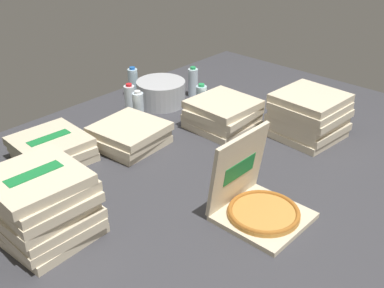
{
  "coord_description": "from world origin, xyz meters",
  "views": [
    {
      "loc": [
        -1.56,
        -1.29,
        1.27
      ],
      "look_at": [
        -0.04,
        0.1,
        0.14
      ],
      "focal_mm": 44.0,
      "sensor_mm": 36.0,
      "label": 1
    }
  ],
  "objects_px": {
    "water_bottle_3": "(193,82)",
    "water_bottle_4": "(138,108)",
    "pizza_stack_center_near": "(223,114)",
    "water_bottle_0": "(130,100)",
    "pizza_stack_right_far": "(52,149)",
    "ice_bucket": "(161,93)",
    "pizza_stack_left_near": "(43,206)",
    "water_bottle_1": "(201,100)",
    "pizza_stack_left_mid": "(309,116)",
    "open_pizza_box": "(257,202)",
    "pizza_stack_right_near": "(129,135)",
    "water_bottle_2": "(133,82)"
  },
  "relations": [
    {
      "from": "pizza_stack_center_near",
      "to": "water_bottle_2",
      "type": "relative_size",
      "value": 1.81
    },
    {
      "from": "pizza_stack_right_near",
      "to": "pizza_stack_left_mid",
      "type": "xyz_separation_m",
      "value": [
        0.77,
        -0.67,
        0.06
      ]
    },
    {
      "from": "water_bottle_4",
      "to": "pizza_stack_center_near",
      "type": "bearing_deg",
      "value": -54.66
    },
    {
      "from": "pizza_stack_left_near",
      "to": "open_pizza_box",
      "type": "bearing_deg",
      "value": -38.82
    },
    {
      "from": "pizza_stack_right_near",
      "to": "water_bottle_4",
      "type": "bearing_deg",
      "value": 37.61
    },
    {
      "from": "open_pizza_box",
      "to": "ice_bucket",
      "type": "relative_size",
      "value": 1.16
    },
    {
      "from": "pizza_stack_center_near",
      "to": "pizza_stack_left_mid",
      "type": "bearing_deg",
      "value": -60.18
    },
    {
      "from": "pizza_stack_center_near",
      "to": "water_bottle_0",
      "type": "relative_size",
      "value": 1.81
    },
    {
      "from": "pizza_stack_right_far",
      "to": "water_bottle_4",
      "type": "bearing_deg",
      "value": -0.07
    },
    {
      "from": "pizza_stack_right_near",
      "to": "water_bottle_1",
      "type": "relative_size",
      "value": 1.91
    },
    {
      "from": "pizza_stack_center_near",
      "to": "pizza_stack_left_near",
      "type": "height_order",
      "value": "pizza_stack_left_near"
    },
    {
      "from": "pizza_stack_right_far",
      "to": "water_bottle_1",
      "type": "distance_m",
      "value": 0.97
    },
    {
      "from": "pizza_stack_left_near",
      "to": "pizza_stack_left_mid",
      "type": "bearing_deg",
      "value": -12.28
    },
    {
      "from": "water_bottle_2",
      "to": "water_bottle_3",
      "type": "height_order",
      "value": "same"
    },
    {
      "from": "pizza_stack_left_near",
      "to": "water_bottle_2",
      "type": "xyz_separation_m",
      "value": [
        1.22,
        0.85,
        -0.05
      ]
    },
    {
      "from": "pizza_stack_right_far",
      "to": "pizza_stack_left_near",
      "type": "height_order",
      "value": "pizza_stack_left_near"
    },
    {
      "from": "pizza_stack_right_near",
      "to": "pizza_stack_left_near",
      "type": "height_order",
      "value": "pizza_stack_left_near"
    },
    {
      "from": "water_bottle_0",
      "to": "water_bottle_2",
      "type": "height_order",
      "value": "same"
    },
    {
      "from": "open_pizza_box",
      "to": "pizza_stack_center_near",
      "type": "relative_size",
      "value": 0.99
    },
    {
      "from": "pizza_stack_center_near",
      "to": "water_bottle_4",
      "type": "distance_m",
      "value": 0.51
    },
    {
      "from": "open_pizza_box",
      "to": "pizza_stack_right_near",
      "type": "bearing_deg",
      "value": 87.31
    },
    {
      "from": "open_pizza_box",
      "to": "water_bottle_0",
      "type": "xyz_separation_m",
      "value": [
        0.31,
        1.2,
        0.03
      ]
    },
    {
      "from": "open_pizza_box",
      "to": "water_bottle_2",
      "type": "bearing_deg",
      "value": 69.51
    },
    {
      "from": "water_bottle_0",
      "to": "water_bottle_3",
      "type": "relative_size",
      "value": 1.0
    },
    {
      "from": "pizza_stack_left_near",
      "to": "water_bottle_4",
      "type": "height_order",
      "value": "pizza_stack_left_near"
    },
    {
      "from": "pizza_stack_right_near",
      "to": "water_bottle_1",
      "type": "xyz_separation_m",
      "value": [
        0.57,
        -0.03,
        0.03
      ]
    },
    {
      "from": "pizza_stack_left_near",
      "to": "water_bottle_4",
      "type": "bearing_deg",
      "value": 28.2
    },
    {
      "from": "open_pizza_box",
      "to": "pizza_stack_center_near",
      "type": "xyz_separation_m",
      "value": [
        0.57,
        0.66,
        0.01
      ]
    },
    {
      "from": "pizza_stack_center_near",
      "to": "water_bottle_4",
      "type": "bearing_deg",
      "value": 125.34
    },
    {
      "from": "pizza_stack_left_mid",
      "to": "water_bottle_0",
      "type": "distance_m",
      "value": 1.09
    },
    {
      "from": "open_pizza_box",
      "to": "pizza_stack_center_near",
      "type": "bearing_deg",
      "value": 49.12
    },
    {
      "from": "water_bottle_3",
      "to": "water_bottle_4",
      "type": "bearing_deg",
      "value": -175.62
    },
    {
      "from": "pizza_stack_center_near",
      "to": "pizza_stack_left_mid",
      "type": "distance_m",
      "value": 0.5
    },
    {
      "from": "pizza_stack_right_far",
      "to": "pizza_stack_left_mid",
      "type": "height_order",
      "value": "pizza_stack_left_mid"
    },
    {
      "from": "pizza_stack_right_near",
      "to": "water_bottle_2",
      "type": "xyz_separation_m",
      "value": [
        0.48,
        0.52,
        0.03
      ]
    },
    {
      "from": "pizza_stack_center_near",
      "to": "water_bottle_0",
      "type": "xyz_separation_m",
      "value": [
        -0.26,
        0.54,
        0.01
      ]
    },
    {
      "from": "ice_bucket",
      "to": "water_bottle_4",
      "type": "bearing_deg",
      "value": -160.77
    },
    {
      "from": "water_bottle_4",
      "to": "pizza_stack_left_near",
      "type": "bearing_deg",
      "value": -151.8
    },
    {
      "from": "pizza_stack_right_near",
      "to": "ice_bucket",
      "type": "xyz_separation_m",
      "value": [
        0.52,
        0.28,
        0.02
      ]
    },
    {
      "from": "pizza_stack_right_far",
      "to": "pizza_stack_left_mid",
      "type": "distance_m",
      "value": 1.42
    },
    {
      "from": "water_bottle_3",
      "to": "open_pizza_box",
      "type": "bearing_deg",
      "value": -125.91
    },
    {
      "from": "open_pizza_box",
      "to": "pizza_stack_left_near",
      "type": "height_order",
      "value": "open_pizza_box"
    },
    {
      "from": "water_bottle_1",
      "to": "water_bottle_3",
      "type": "relative_size",
      "value": 1.0
    },
    {
      "from": "water_bottle_0",
      "to": "water_bottle_3",
      "type": "height_order",
      "value": "same"
    },
    {
      "from": "pizza_stack_center_near",
      "to": "open_pizza_box",
      "type": "bearing_deg",
      "value": -130.88
    },
    {
      "from": "pizza_stack_left_mid",
      "to": "water_bottle_1",
      "type": "height_order",
      "value": "pizza_stack_left_mid"
    },
    {
      "from": "water_bottle_1",
      "to": "pizza_stack_left_mid",
      "type": "bearing_deg",
      "value": -72.5
    },
    {
      "from": "pizza_stack_right_far",
      "to": "water_bottle_0",
      "type": "height_order",
      "value": "water_bottle_0"
    },
    {
      "from": "pizza_stack_center_near",
      "to": "water_bottle_1",
      "type": "height_order",
      "value": "water_bottle_1"
    },
    {
      "from": "pizza_stack_right_far",
      "to": "ice_bucket",
      "type": "distance_m",
      "value": 0.89
    }
  ]
}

